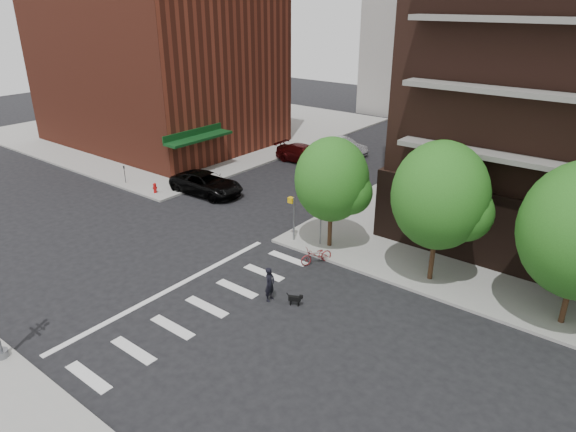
# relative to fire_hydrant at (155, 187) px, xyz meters

# --- Properties ---
(ground) EXTENTS (120.00, 120.00, 0.00)m
(ground) POSITION_rel_fire_hydrant_xyz_m (10.50, -7.80, -0.55)
(ground) COLOR black
(ground) RESTS_ON ground
(sidewalk_nw) EXTENTS (31.00, 33.00, 0.15)m
(sidewalk_nw) POSITION_rel_fire_hydrant_xyz_m (-14.00, 15.70, -0.48)
(sidewalk_nw) COLOR gray
(sidewalk_nw) RESTS_ON ground
(crosswalk) EXTENTS (3.85, 13.00, 0.01)m
(crosswalk) POSITION_rel_fire_hydrant_xyz_m (12.71, -7.80, -0.55)
(crosswalk) COLOR silver
(crosswalk) RESTS_ON ground
(midrise_nw) EXTENTS (21.40, 15.50, 20.00)m
(midrise_nw) POSITION_rel_fire_hydrant_xyz_m (-11.50, 10.20, 9.60)
(midrise_nw) COLOR maroon
(midrise_nw) RESTS_ON sidewalk_nw
(tree_a) EXTENTS (4.00, 4.00, 5.90)m
(tree_a) POSITION_rel_fire_hydrant_xyz_m (14.50, 0.70, 3.49)
(tree_a) COLOR #301E11
(tree_a) RESTS_ON sidewalk_ne
(tree_b) EXTENTS (4.50, 4.50, 6.65)m
(tree_b) POSITION_rel_fire_hydrant_xyz_m (20.50, 0.70, 3.99)
(tree_b) COLOR #301E11
(tree_b) RESTS_ON sidewalk_ne
(pedestrian_signal) EXTENTS (2.18, 0.67, 2.60)m
(pedestrian_signal) POSITION_rel_fire_hydrant_xyz_m (12.82, 0.12, 1.30)
(pedestrian_signal) COLOR slate
(pedestrian_signal) RESTS_ON sidewalk_ne
(fire_hydrant) EXTENTS (0.24, 0.24, 0.73)m
(fire_hydrant) POSITION_rel_fire_hydrant_xyz_m (0.00, 0.00, 0.00)
(fire_hydrant) COLOR #A50C0C
(fire_hydrant) RESTS_ON sidewalk_nw
(parking_meter) EXTENTS (0.10, 0.08, 1.32)m
(parking_meter) POSITION_rel_fire_hydrant_xyz_m (-3.50, -0.00, 0.41)
(parking_meter) COLOR black
(parking_meter) RESTS_ON sidewalk_nw
(parked_car_black) EXTENTS (2.86, 5.71, 1.55)m
(parked_car_black) POSITION_rel_fire_hydrant_xyz_m (2.79, 2.41, 0.22)
(parked_car_black) COLOR black
(parked_car_black) RESTS_ON ground
(parked_car_maroon) EXTENTS (2.21, 5.24, 1.51)m
(parked_car_maroon) POSITION_rel_fire_hydrant_xyz_m (3.74, 12.81, 0.20)
(parked_car_maroon) COLOR #3F0A0B
(parked_car_maroon) RESTS_ON ground
(parked_car_silver) EXTENTS (1.68, 4.46, 1.45)m
(parked_car_silver) POSITION_rel_fire_hydrant_xyz_m (5.00, 17.03, 0.17)
(parked_car_silver) COLOR #B1B3B9
(parked_car_silver) RESTS_ON ground
(scooter) EXTENTS (1.34, 1.93, 0.96)m
(scooter) POSITION_rel_fire_hydrant_xyz_m (15.02, -1.30, -0.07)
(scooter) COLOR maroon
(scooter) RESTS_ON ground
(dog_walker) EXTENTS (0.67, 0.49, 1.68)m
(dog_walker) POSITION_rel_fire_hydrant_xyz_m (15.39, -5.55, 0.29)
(dog_walker) COLOR black
(dog_walker) RESTS_ON ground
(dog) EXTENTS (0.66, 0.41, 0.56)m
(dog) POSITION_rel_fire_hydrant_xyz_m (16.59, -5.18, -0.20)
(dog) COLOR black
(dog) RESTS_ON ground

